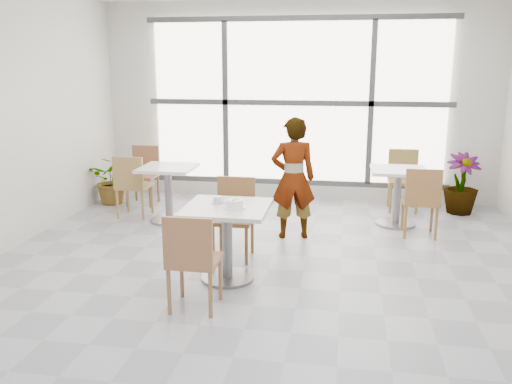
% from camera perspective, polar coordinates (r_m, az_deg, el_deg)
% --- Properties ---
extents(floor, '(7.00, 7.00, 0.00)m').
position_cam_1_polar(floor, '(5.25, 0.55, -9.91)').
color(floor, '#9E9EA5').
rests_on(floor, ground).
extents(wall_back, '(6.00, 0.00, 6.00)m').
position_cam_1_polar(wall_back, '(8.31, 4.40, 9.44)').
color(wall_back, silver).
rests_on(wall_back, ground).
extents(wall_front, '(6.00, 0.00, 6.00)m').
position_cam_1_polar(wall_front, '(1.57, -19.93, -9.22)').
color(wall_front, silver).
rests_on(wall_front, ground).
extents(window, '(4.60, 0.07, 2.52)m').
position_cam_1_polar(window, '(8.24, 4.36, 9.41)').
color(window, white).
rests_on(window, ground).
extents(main_table, '(0.80, 0.80, 0.75)m').
position_cam_1_polar(main_table, '(5.23, -3.09, -3.91)').
color(main_table, silver).
rests_on(main_table, ground).
extents(chair_near, '(0.42, 0.42, 0.87)m').
position_cam_1_polar(chair_near, '(4.60, -6.81, -6.76)').
color(chair_near, '#9F6842').
rests_on(chair_near, ground).
extents(chair_far, '(0.42, 0.42, 0.87)m').
position_cam_1_polar(chair_far, '(5.89, -2.30, -2.12)').
color(chair_far, brown).
rests_on(chair_far, ground).
extents(oatmeal_bowl, '(0.21, 0.21, 0.10)m').
position_cam_1_polar(oatmeal_bowl, '(5.08, -2.27, -1.23)').
color(oatmeal_bowl, white).
rests_on(oatmeal_bowl, main_table).
extents(coffee_cup, '(0.16, 0.13, 0.07)m').
position_cam_1_polar(coffee_cup, '(5.27, -4.07, -0.87)').
color(coffee_cup, silver).
rests_on(coffee_cup, main_table).
extents(person, '(0.61, 0.47, 1.47)m').
position_cam_1_polar(person, '(6.47, 3.96, 1.45)').
color(person, black).
rests_on(person, ground).
extents(bg_table_left, '(0.70, 0.70, 0.75)m').
position_cam_1_polar(bg_table_left, '(7.28, -9.28, 0.65)').
color(bg_table_left, white).
rests_on(bg_table_left, ground).
extents(bg_table_right, '(0.70, 0.70, 0.75)m').
position_cam_1_polar(bg_table_right, '(7.26, 14.77, 0.34)').
color(bg_table_right, white).
rests_on(bg_table_right, ground).
extents(bg_chair_left_near, '(0.42, 0.42, 0.87)m').
position_cam_1_polar(bg_chair_left_near, '(7.53, -13.04, 1.01)').
color(bg_chair_left_near, '#A07C43').
rests_on(bg_chair_left_near, ground).
extents(bg_chair_left_far, '(0.42, 0.42, 0.87)m').
position_cam_1_polar(bg_chair_left_far, '(8.31, -11.80, 2.23)').
color(bg_chair_left_far, brown).
rests_on(bg_chair_left_far, ground).
extents(bg_chair_right_near, '(0.42, 0.42, 0.87)m').
position_cam_1_polar(bg_chair_right_near, '(6.80, 17.12, -0.57)').
color(bg_chair_right_near, '#996637').
rests_on(bg_chair_right_near, ground).
extents(bg_chair_right_far, '(0.42, 0.42, 0.87)m').
position_cam_1_polar(bg_chair_right_far, '(8.05, 15.32, 1.69)').
color(bg_chair_right_far, olive).
rests_on(bg_chair_right_far, ground).
extents(plant_left, '(0.68, 0.59, 0.73)m').
position_cam_1_polar(plant_left, '(8.41, -14.91, 1.27)').
color(plant_left, '#438138').
rests_on(plant_left, ground).
extents(plant_right, '(0.56, 0.56, 0.86)m').
position_cam_1_polar(plant_right, '(8.11, 20.95, 0.84)').
color(plant_right, '#4D8438').
rests_on(plant_right, ground).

